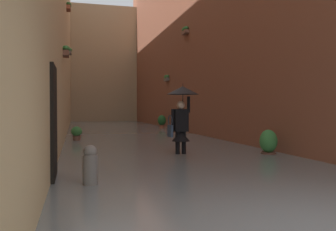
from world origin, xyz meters
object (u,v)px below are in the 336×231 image
object	(u,v)px
potted_plant_near_left	(268,145)
potted_plant_mid_right	(77,135)
potted_plant_mid_left	(162,122)
person_wading	(182,110)
mooring_bollard	(90,171)

from	to	relation	value
potted_plant_near_left	potted_plant_mid_right	bearing A→B (deg)	-47.51
potted_plant_mid_right	potted_plant_mid_left	xyz separation A→B (m)	(-5.01, -6.91, 0.17)
potted_plant_mid_right	potted_plant_mid_left	bearing A→B (deg)	-125.92
person_wading	potted_plant_near_left	xyz separation A→B (m)	(-2.26, 0.61, -0.92)
potted_plant_mid_right	mooring_bollard	world-z (taller)	mooring_bollard
potted_plant_near_left	potted_plant_mid_right	xyz separation A→B (m)	(4.99, -5.45, -0.03)
potted_plant_near_left	mooring_bollard	xyz separation A→B (m)	(4.81, 2.73, -0.03)
person_wading	potted_plant_mid_left	world-z (taller)	person_wading
potted_plant_near_left	potted_plant_mid_left	xyz separation A→B (m)	(-0.01, -12.36, 0.13)
person_wading	potted_plant_mid_right	xyz separation A→B (m)	(2.73, -4.84, -0.96)
person_wading	mooring_bollard	distance (m)	4.31
potted_plant_near_left	person_wading	bearing A→B (deg)	-15.20
potted_plant_mid_left	mooring_bollard	size ratio (longest dim) A/B	1.18
mooring_bollard	person_wading	bearing A→B (deg)	-127.31
person_wading	potted_plant_mid_left	bearing A→B (deg)	-100.95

